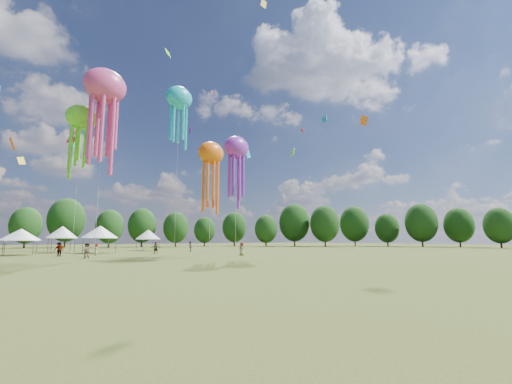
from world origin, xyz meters
TOP-DOWN VIEW (x-y plane):
  - ground at (0.00, 0.00)m, footprint 300.00×300.00m
  - spectator_near at (-4.29, 37.04)m, footprint 0.86×0.68m
  - spectators_far at (3.64, 43.40)m, footprint 22.46×18.52m
  - festival_tents at (-3.39, 54.83)m, footprint 34.28×11.78m
  - show_kites at (-0.51, 42.77)m, footprint 35.13×29.49m
  - small_kites at (-1.18, 44.23)m, footprint 72.66×54.62m
  - treeline at (-3.87, 62.51)m, footprint 201.57×95.24m

SIDE VIEW (x-z plane):
  - ground at x=0.00m, z-range 0.00..0.00m
  - spectator_near at x=-4.29m, z-range 0.00..1.72m
  - spectators_far at x=3.64m, z-range -0.03..1.78m
  - festival_tents at x=-3.39m, z-range 1.00..5.35m
  - treeline at x=-3.87m, z-range -0.17..13.26m
  - show_kites at x=-0.51m, z-range 3.91..35.46m
  - small_kites at x=-1.18m, z-range 6.44..51.51m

